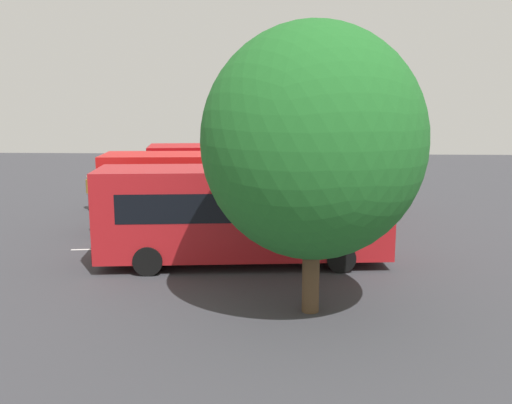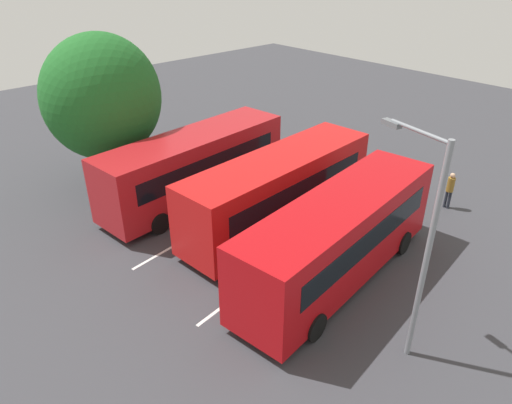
{
  "view_description": "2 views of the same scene",
  "coord_description": "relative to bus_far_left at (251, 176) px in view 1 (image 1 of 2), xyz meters",
  "views": [
    {
      "loc": [
        -1.73,
        22.52,
        5.56
      ],
      "look_at": [
        -0.88,
        0.63,
        1.4
      ],
      "focal_mm": 40.64,
      "sensor_mm": 36.0,
      "label": 1
    },
    {
      "loc": [
        -11.83,
        -12.14,
        10.51
      ],
      "look_at": [
        -1.22,
        -0.66,
        1.96
      ],
      "focal_mm": 32.96,
      "sensor_mm": 36.0,
      "label": 2
    }
  ],
  "objects": [
    {
      "name": "pedestrian",
      "position": [
        7.72,
        -0.2,
        -0.71
      ],
      "size": [
        0.34,
        0.34,
        1.73
      ],
      "rotation": [
        0.0,
        0.0,
        3.19
      ],
      "color": "#232833",
      "rests_on": "ground"
    },
    {
      "name": "street_lamp",
      "position": [
        -1.27,
        -3.51,
        2.13
      ],
      "size": [
        0.66,
        2.19,
        6.66
      ],
      "rotation": [
        0.0,
        0.0,
        1.34
      ],
      "color": "gray",
      "rests_on": "ground"
    },
    {
      "name": "bus_center_left",
      "position": [
        1.0,
        3.91,
        0.0
      ],
      "size": [
        9.54,
        3.01,
        3.17
      ],
      "rotation": [
        0.0,
        0.0,
        0.07
      ],
      "color": "red",
      "rests_on": "ground"
    },
    {
      "name": "bus_far_left",
      "position": [
        0.0,
        0.0,
        0.0
      ],
      "size": [
        9.62,
        3.48,
        3.17
      ],
      "rotation": [
        0.0,
        0.0,
        0.12
      ],
      "color": "#B70C11",
      "rests_on": "ground"
    },
    {
      "name": "ground_plane",
      "position": [
        0.48,
        4.09,
        -1.74
      ],
      "size": [
        60.67,
        60.67,
        0.0
      ],
      "primitive_type": "plane",
      "color": "#38383D"
    },
    {
      "name": "bus_center_right",
      "position": [
        -0.12,
        8.22,
        0.0
      ],
      "size": [
        9.58,
        3.21,
        3.17
      ],
      "rotation": [
        0.0,
        0.0,
        0.09
      ],
      "color": "#AD191E",
      "rests_on": "ground"
    },
    {
      "name": "lane_stripe_inner_left",
      "position": [
        0.48,
        6.09,
        -1.73
      ],
      "size": [
        11.38,
        1.6,
        0.01
      ],
      "primitive_type": "cube",
      "rotation": [
        0.0,
        0.0,
        0.13
      ],
      "color": "silver",
      "rests_on": "ground"
    },
    {
      "name": "lane_stripe_outer_left",
      "position": [
        0.48,
        2.09,
        -1.73
      ],
      "size": [
        11.38,
        1.6,
        0.01
      ],
      "primitive_type": "cube",
      "rotation": [
        0.0,
        0.0,
        0.13
      ],
      "color": "silver",
      "rests_on": "ground"
    },
    {
      "name": "depot_tree",
      "position": [
        -2.1,
        12.42,
        2.62
      ],
      "size": [
        5.53,
        4.98,
        7.27
      ],
      "color": "#4C3823",
      "rests_on": "ground"
    }
  ]
}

